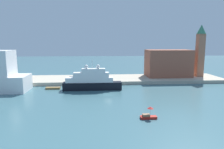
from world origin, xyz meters
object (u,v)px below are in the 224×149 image
object	(u,v)px
work_barge	(53,88)
person_figure	(83,79)
large_yacht	(92,81)
bell_tower	(200,49)
parked_car	(72,78)
mooring_bollard	(102,80)
harbor_building	(168,63)
small_motorboat	(148,115)

from	to	relation	value
work_barge	person_figure	distance (m)	14.90
large_yacht	bell_tower	world-z (taller)	bell_tower
parked_car	mooring_bollard	xyz separation A→B (m)	(13.34, -5.07, -0.20)
large_yacht	bell_tower	distance (m)	56.49
large_yacht	parked_car	distance (m)	17.44
bell_tower	parked_car	bearing A→B (deg)	-176.15
harbor_building	parked_car	bearing A→B (deg)	-173.35
work_barge	parked_car	xyz separation A→B (m)	(6.07, 12.64, 1.64)
bell_tower	person_figure	bearing A→B (deg)	-172.74
work_barge	parked_car	distance (m)	14.11
harbor_building	parked_car	xyz separation A→B (m)	(-45.80, -5.34, -5.91)
harbor_building	parked_car	size ratio (longest dim) A/B	5.40
person_figure	mooring_bollard	size ratio (longest dim) A/B	2.35
person_figure	mooring_bollard	distance (m)	8.46
work_barge	person_figure	world-z (taller)	person_figure
harbor_building	mooring_bollard	size ratio (longest dim) A/B	27.25
bell_tower	mooring_bollard	size ratio (longest dim) A/B	32.21
harbor_building	bell_tower	xyz separation A→B (m)	(15.16, -1.23, 7.03)
small_motorboat	large_yacht	bearing A→B (deg)	114.49
small_motorboat	harbor_building	distance (m)	56.65
large_yacht	small_motorboat	xyz separation A→B (m)	(14.26, -31.30, -2.47)
harbor_building	bell_tower	bearing A→B (deg)	-4.64
parked_car	person_figure	xyz separation A→B (m)	(5.14, -3.00, 0.26)
small_motorboat	parked_car	distance (m)	51.72
large_yacht	small_motorboat	bearing A→B (deg)	-65.51
small_motorboat	parked_car	world-z (taller)	small_motorboat
small_motorboat	bell_tower	size ratio (longest dim) A/B	0.16
mooring_bollard	work_barge	bearing A→B (deg)	-158.70
small_motorboat	harbor_building	size ratio (longest dim) A/B	0.19
large_yacht	parked_car	world-z (taller)	large_yacht
parked_car	mooring_bollard	world-z (taller)	parked_car
work_barge	mooring_bollard	bearing A→B (deg)	21.30
large_yacht	mooring_bollard	xyz separation A→B (m)	(4.30, 9.79, -1.50)
bell_tower	parked_car	size ratio (longest dim) A/B	6.38
large_yacht	parked_car	bearing A→B (deg)	121.29
small_motorboat	mooring_bollard	bearing A→B (deg)	103.62
harbor_building	person_figure	size ratio (longest dim) A/B	11.59
parked_car	large_yacht	bearing A→B (deg)	-58.71
parked_car	mooring_bollard	bearing A→B (deg)	-20.83
bell_tower	person_figure	xyz separation A→B (m)	(-55.82, -7.11, -12.67)
work_barge	bell_tower	size ratio (longest dim) A/B	0.22
small_motorboat	bell_tower	bearing A→B (deg)	53.15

